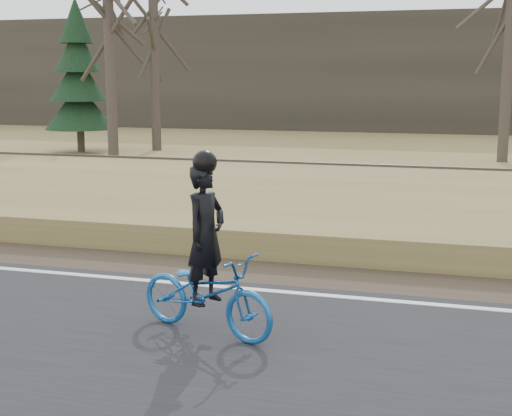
# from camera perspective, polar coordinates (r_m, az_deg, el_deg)

# --- Properties ---
(ground) EXTENTS (120.00, 120.00, 0.00)m
(ground) POSITION_cam_1_polar(r_m,az_deg,el_deg) (10.72, -18.54, -5.36)
(ground) COLOR olive
(ground) RESTS_ON ground
(edge_line) EXTENTS (120.00, 0.12, 0.01)m
(edge_line) POSITION_cam_1_polar(r_m,az_deg,el_deg) (10.86, -17.96, -4.76)
(edge_line) COLOR silver
(edge_line) RESTS_ON road
(shoulder) EXTENTS (120.00, 1.60, 0.04)m
(shoulder) POSITION_cam_1_polar(r_m,az_deg,el_deg) (11.69, -15.24, -3.78)
(shoulder) COLOR #473A2B
(shoulder) RESTS_ON ground
(embankment) EXTENTS (120.00, 5.00, 0.44)m
(embankment) POSITION_cam_1_polar(r_m,az_deg,el_deg) (14.23, -9.08, -0.19)
(embankment) COLOR olive
(embankment) RESTS_ON ground
(ballast) EXTENTS (120.00, 3.00, 0.45)m
(ballast) POSITION_cam_1_polar(r_m,az_deg,el_deg) (17.70, -3.91, 2.02)
(ballast) COLOR slate
(ballast) RESTS_ON ground
(railroad) EXTENTS (120.00, 2.40, 0.29)m
(railroad) POSITION_cam_1_polar(r_m,az_deg,el_deg) (17.66, -3.93, 2.99)
(railroad) COLOR black
(railroad) RESTS_ON ballast
(treeline_backdrop) EXTENTS (120.00, 4.00, 6.00)m
(treeline_backdrop) POSITION_cam_1_polar(r_m,az_deg,el_deg) (38.92, 7.22, 10.68)
(treeline_backdrop) COLOR #383328
(treeline_backdrop) RESTS_ON ground
(cyclist) EXTENTS (1.83, 1.11, 2.01)m
(cyclist) POSITION_cam_1_polar(r_m,az_deg,el_deg) (7.75, -4.00, -5.56)
(cyclist) COLOR #17559F
(cyclist) RESTS_ON road
(bare_tree_left) EXTENTS (0.36, 0.36, 8.05)m
(bare_tree_left) POSITION_cam_1_polar(r_m,az_deg,el_deg) (27.83, -8.15, 12.87)
(bare_tree_left) COLOR #463B33
(bare_tree_left) RESTS_ON ground
(bare_tree_near_left) EXTENTS (0.36, 0.36, 7.43)m
(bare_tree_near_left) POSITION_cam_1_polar(r_m,az_deg,el_deg) (24.80, -11.63, 12.35)
(bare_tree_near_left) COLOR #463B33
(bare_tree_near_left) RESTS_ON ground
(bare_tree_center) EXTENTS (0.36, 0.36, 8.06)m
(bare_tree_center) POSITION_cam_1_polar(r_m,az_deg,el_deg) (25.22, 19.63, 12.64)
(bare_tree_center) COLOR #463B33
(bare_tree_center) RESTS_ON ground
(conifer) EXTENTS (2.60, 2.60, 5.70)m
(conifer) POSITION_cam_1_polar(r_m,az_deg,el_deg) (27.77, -14.03, 9.93)
(conifer) COLOR #463B33
(conifer) RESTS_ON ground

